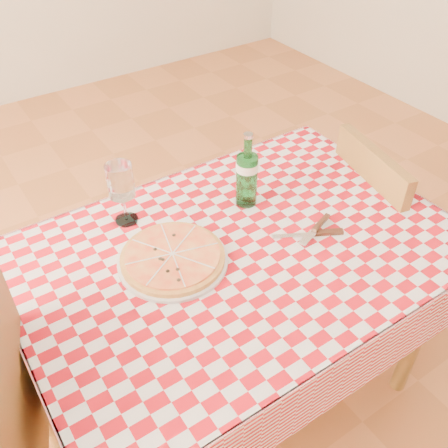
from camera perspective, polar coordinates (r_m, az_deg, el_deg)
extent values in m
plane|color=#AD6538|center=(2.07, 1.45, -18.30)|extent=(6.00, 6.00, 0.00)
cube|color=brown|center=(1.50, 1.91, -3.52)|extent=(1.20, 0.80, 0.04)
cylinder|color=brown|center=(1.92, 21.43, -11.06)|extent=(0.06, 0.06, 0.71)
cylinder|color=brown|center=(1.86, -18.81, -12.09)|extent=(0.06, 0.06, 0.71)
cylinder|color=brown|center=(2.21, 8.07, -0.11)|extent=(0.06, 0.06, 0.71)
cube|color=maroon|center=(1.49, 1.93, -2.85)|extent=(1.30, 0.90, 0.01)
cube|color=brown|center=(2.13, 18.61, -1.51)|extent=(0.47, 0.47, 0.04)
cylinder|color=brown|center=(2.11, 16.34, -10.02)|extent=(0.03, 0.03, 0.40)
cylinder|color=brown|center=(2.29, 23.31, -7.19)|extent=(0.03, 0.03, 0.40)
cylinder|color=brown|center=(2.29, 11.63, -4.11)|extent=(0.03, 0.03, 0.40)
cylinder|color=brown|center=(2.45, 18.41, -1.96)|extent=(0.03, 0.03, 0.40)
cube|color=brown|center=(1.89, 15.77, 2.48)|extent=(0.12, 0.39, 0.43)
cylinder|color=brown|center=(1.81, -18.86, -21.81)|extent=(0.04, 0.04, 0.45)
cube|color=brown|center=(1.29, -23.09, -18.02)|extent=(0.17, 0.43, 0.48)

